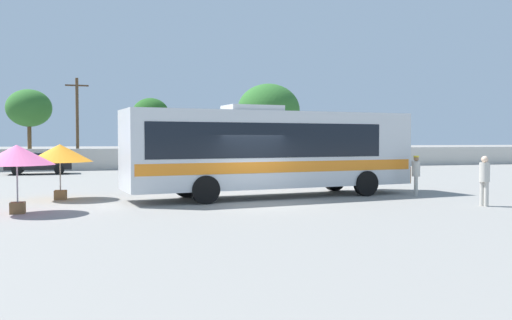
# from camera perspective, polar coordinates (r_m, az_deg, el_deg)

# --- Properties ---
(ground_plane) EXTENTS (300.00, 300.00, 0.00)m
(ground_plane) POSITION_cam_1_polar(r_m,az_deg,el_deg) (29.52, -5.21, -2.35)
(ground_plane) COLOR gray
(perimeter_wall) EXTENTS (80.00, 0.30, 1.62)m
(perimeter_wall) POSITION_cam_1_polar(r_m,az_deg,el_deg) (42.78, -8.55, 0.14)
(perimeter_wall) COLOR beige
(perimeter_wall) RESTS_ON ground_plane
(coach_bus_silver_orange) EXTENTS (12.17, 4.15, 3.68)m
(coach_bus_silver_orange) POSITION_cam_1_polar(r_m,az_deg,el_deg) (21.83, 1.45, 1.20)
(coach_bus_silver_orange) COLOR silver
(coach_bus_silver_orange) RESTS_ON ground_plane
(attendant_by_bus_door) EXTENTS (0.45, 0.45, 1.66)m
(attendant_by_bus_door) POSITION_cam_1_polar(r_m,az_deg,el_deg) (23.47, 16.52, -1.30)
(attendant_by_bus_door) COLOR #B7B2A8
(attendant_by_bus_door) RESTS_ON ground_plane
(passenger_waiting_on_apron) EXTENTS (0.45, 0.45, 1.76)m
(passenger_waiting_on_apron) POSITION_cam_1_polar(r_m,az_deg,el_deg) (20.49, 22.94, -1.75)
(passenger_waiting_on_apron) COLOR #B7B2A8
(passenger_waiting_on_apron) RESTS_ON ground_plane
(vendor_umbrella_near_gate_pink) EXTENTS (2.30, 2.30, 2.17)m
(vendor_umbrella_near_gate_pink) POSITION_cam_1_polar(r_m,az_deg,el_deg) (18.57, -23.90, 0.39)
(vendor_umbrella_near_gate_pink) COLOR gray
(vendor_umbrella_near_gate_pink) RESTS_ON ground_plane
(vendor_umbrella_secondary_orange) EXTENTS (2.48, 2.48, 2.15)m
(vendor_umbrella_secondary_orange) POSITION_cam_1_polar(r_m,az_deg,el_deg) (22.25, -19.96, 0.63)
(vendor_umbrella_secondary_orange) COLOR gray
(vendor_umbrella_secondary_orange) RESTS_ON ground_plane
(parked_car_second_black) EXTENTS (4.26, 2.17, 1.44)m
(parked_car_second_black) POSITION_cam_1_polar(r_m,az_deg,el_deg) (38.97, -22.00, -0.26)
(parked_car_second_black) COLOR black
(parked_car_second_black) RESTS_ON ground_plane
(utility_pole_far) EXTENTS (1.80, 0.24, 7.23)m
(utility_pole_far) POSITION_cam_1_polar(r_m,az_deg,el_deg) (45.71, -18.32, 3.92)
(utility_pole_far) COLOR #4C3823
(utility_pole_far) RESTS_ON ground_plane
(roadside_tree_left) EXTENTS (3.62, 3.62, 6.43)m
(roadside_tree_left) POSITION_cam_1_polar(r_m,az_deg,el_deg) (48.26, -22.81, 5.04)
(roadside_tree_left) COLOR brown
(roadside_tree_left) RESTS_ON ground_plane
(roadside_tree_midleft) EXTENTS (3.21, 3.21, 5.97)m
(roadside_tree_midleft) POSITION_cam_1_polar(r_m,az_deg,el_deg) (48.89, -11.05, 4.80)
(roadside_tree_midleft) COLOR brown
(roadside_tree_midleft) RESTS_ON ground_plane
(roadside_tree_midright) EXTENTS (4.50, 4.50, 6.30)m
(roadside_tree_midright) POSITION_cam_1_polar(r_m,az_deg,el_deg) (48.94, 0.39, 4.61)
(roadside_tree_midright) COLOR brown
(roadside_tree_midright) RESTS_ON ground_plane
(roadside_tree_right) EXTENTS (5.63, 5.63, 7.32)m
(roadside_tree_right) POSITION_cam_1_polar(r_m,az_deg,el_deg) (48.93, 1.33, 5.24)
(roadside_tree_right) COLOR brown
(roadside_tree_right) RESTS_ON ground_plane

